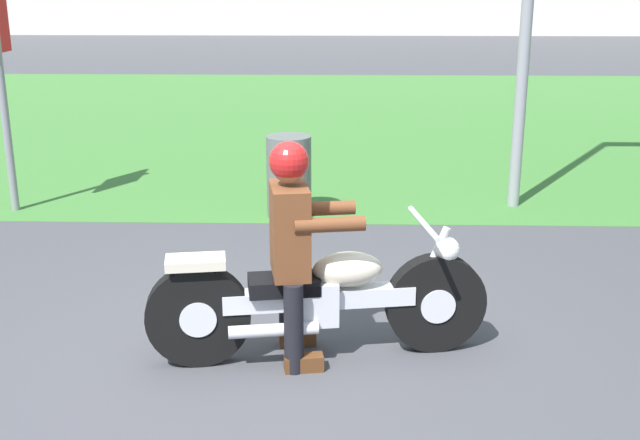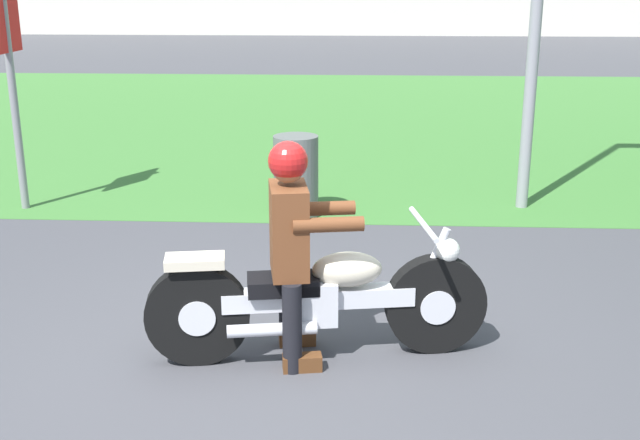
# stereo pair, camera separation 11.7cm
# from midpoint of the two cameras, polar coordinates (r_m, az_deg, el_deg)

# --- Properties ---
(ground) EXTENTS (120.00, 120.00, 0.00)m
(ground) POSITION_cam_midpoint_polar(r_m,az_deg,el_deg) (4.98, -5.54, -11.01)
(ground) COLOR #424247
(grass_verge) EXTENTS (60.00, 12.00, 0.01)m
(grass_verge) POSITION_cam_midpoint_polar(r_m,az_deg,el_deg) (13.65, -0.92, 7.30)
(grass_verge) COLOR #3D7533
(grass_verge) RESTS_ON ground
(motorcycle_lead) EXTENTS (2.15, 0.71, 0.88)m
(motorcycle_lead) POSITION_cam_midpoint_polar(r_m,az_deg,el_deg) (5.02, -0.65, -5.66)
(motorcycle_lead) COLOR black
(motorcycle_lead) RESTS_ON ground
(rider_lead) EXTENTS (0.60, 0.52, 1.40)m
(rider_lead) POSITION_cam_midpoint_polar(r_m,az_deg,el_deg) (4.86, -2.64, -1.12)
(rider_lead) COLOR black
(rider_lead) RESTS_ON ground
(trash_can) EXTENTS (0.45, 0.45, 0.82)m
(trash_can) POSITION_cam_midpoint_polar(r_m,az_deg,el_deg) (7.97, -2.65, 3.11)
(trash_can) COLOR #595E5B
(trash_can) RESTS_ON ground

